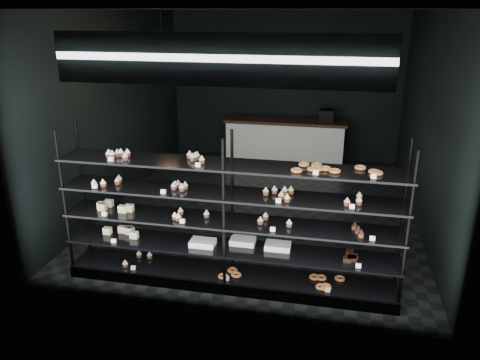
# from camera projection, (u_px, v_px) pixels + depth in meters

# --- Properties ---
(room) EXTENTS (5.01, 6.01, 3.20)m
(room) POSITION_uv_depth(u_px,v_px,m) (263.00, 115.00, 7.49)
(room) COLOR black
(room) RESTS_ON ground
(display_shelf) EXTENTS (4.00, 0.50, 1.91)m
(display_shelf) POSITION_uv_depth(u_px,v_px,m) (227.00, 238.00, 5.57)
(display_shelf) COLOR black
(display_shelf) RESTS_ON room
(signage) EXTENTS (3.30, 0.05, 0.50)m
(signage) POSITION_uv_depth(u_px,v_px,m) (216.00, 60.00, 4.40)
(signage) COLOR #0C0E3D
(signage) RESTS_ON room
(pendant_lamp) EXTENTS (0.29, 0.29, 0.88)m
(pendant_lamp) POSITION_uv_depth(u_px,v_px,m) (163.00, 66.00, 6.55)
(pendant_lamp) COLOR black
(pendant_lamp) RESTS_ON room
(service_counter) EXTENTS (2.59, 0.65, 1.23)m
(service_counter) POSITION_uv_depth(u_px,v_px,m) (286.00, 141.00, 10.14)
(service_counter) COLOR silver
(service_counter) RESTS_ON room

